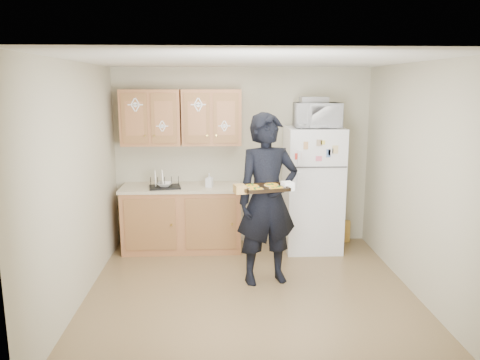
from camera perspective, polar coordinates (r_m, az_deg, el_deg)
The scene contains 23 objects.
floor at distance 5.31m, azimuth 1.30°, elevation -13.65°, with size 3.60×3.60×0.00m, color brown.
ceiling at distance 4.81m, azimuth 1.44°, elevation 14.38°, with size 3.60×3.60×0.00m, color silver.
wall_back at distance 6.68m, azimuth 0.30°, elevation 2.84°, with size 3.60×0.04×2.50m, color #B5AE93.
wall_front at distance 3.18m, azimuth 3.64°, elevation -7.03°, with size 3.60×0.04×2.50m, color #B5AE93.
wall_left at distance 5.12m, azimuth -19.18°, elevation -0.52°, with size 0.04×3.60×2.50m, color #B5AE93.
wall_right at distance 5.35m, azimuth 20.99°, elevation -0.14°, with size 0.04×3.60×2.50m, color #B5AE93.
refrigerator at distance 6.51m, azimuth 8.84°, elevation -1.11°, with size 0.75×0.70×1.70m, color white.
base_cabinet at distance 6.56m, azimuth -7.03°, elevation -4.76°, with size 1.60×0.60×0.86m, color #9A5C35.
countertop at distance 6.45m, azimuth -7.13°, elevation -0.92°, with size 1.64×0.64×0.04m, color #BBAE90.
upper_cab_left at distance 6.49m, azimuth -10.80°, elevation 7.48°, with size 0.80×0.33×0.75m, color #9A5C35.
upper_cab_right at distance 6.43m, azimuth -3.48°, elevation 7.63°, with size 0.80×0.33×0.75m, color #9A5C35.
cereal_box at distance 7.03m, azimuth 12.42°, elevation -6.12°, with size 0.20×0.07×0.32m, color #EBD452.
person at distance 5.32m, azimuth 3.36°, elevation -2.41°, with size 0.72×0.47×1.96m, color black.
baking_tray at distance 4.98m, azimuth 2.94°, elevation -1.03°, with size 0.48×0.35×0.04m, color black.
pizza_front_left at distance 4.87m, azimuth 2.00°, elevation -1.11°, with size 0.16×0.16×0.02m, color yellow.
pizza_front_right at distance 4.94m, azimuth 4.46°, elevation -0.95°, with size 0.16×0.16×0.02m, color yellow.
pizza_back_left at distance 5.02m, azimuth 1.44°, elevation -0.73°, with size 0.16×0.16×0.02m, color yellow.
pizza_back_right at distance 5.09m, azimuth 3.84°, elevation -0.58°, with size 0.16×0.16×0.02m, color yellow.
microwave at distance 6.33m, azimuth 9.39°, elevation 7.80°, with size 0.60×0.40×0.33m, color white.
foil_pan at distance 6.34m, azimuth 8.98°, elevation 9.65°, with size 0.35×0.25×0.07m, color #AFAFB6.
dish_rack at distance 6.36m, azimuth -9.17°, elevation -0.22°, with size 0.41×0.31×0.16m, color black.
bowl at distance 6.36m, azimuth -9.17°, elevation -0.53°, with size 0.21×0.21×0.05m, color white.
soap_bottle at distance 6.33m, azimuth -3.77°, elevation -0.03°, with size 0.09×0.09×0.19m, color white.
Camera 1 is at (-0.34, -4.80, 2.26)m, focal length 35.00 mm.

